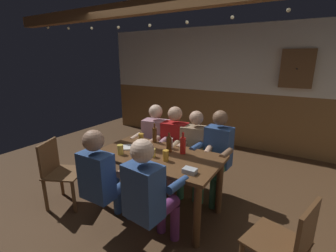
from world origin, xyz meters
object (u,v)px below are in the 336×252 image
(person_1, at_px, (173,144))
(person_2, at_px, (194,149))
(wall_dart_cabinet, at_px, (297,69))
(chair_empty_near_left, at_px, (286,245))
(bottle_2, at_px, (169,144))
(pint_glass_0, at_px, (166,156))
(bottle_1, at_px, (155,135))
(pint_glass_2, at_px, (170,143))
(pint_glass_1, at_px, (153,153))
(person_3, at_px, (216,152))
(plate_0, at_px, (127,147))
(pint_glass_4, at_px, (120,150))
(pint_glass_3, at_px, (143,158))
(person_0, at_px, (154,140))
(person_5, at_px, (149,192))
(dining_table, at_px, (159,164))
(chair_empty_near_right, at_px, (59,171))
(bottle_0, at_px, (183,145))
(pint_glass_5, at_px, (141,138))
(person_4, at_px, (103,177))
(condiment_caddy, at_px, (190,171))

(person_1, bearing_deg, person_2, 176.66)
(person_2, bearing_deg, wall_dart_cabinet, -125.82)
(chair_empty_near_left, height_order, bottle_2, bottle_2)
(person_2, bearing_deg, pint_glass_0, 79.38)
(chair_empty_near_left, relative_size, bottle_1, 3.24)
(pint_glass_2, xyz_separation_m, wall_dart_cabinet, (1.20, 2.54, 0.88))
(person_2, relative_size, pint_glass_1, 11.85)
(person_3, distance_m, plate_0, 1.20)
(person_3, height_order, plate_0, person_3)
(person_3, distance_m, chair_empty_near_left, 1.48)
(pint_glass_4, bearing_deg, bottle_1, 78.71)
(chair_empty_near_left, bearing_deg, bottle_1, 82.68)
(pint_glass_1, relative_size, pint_glass_4, 0.84)
(pint_glass_3, bearing_deg, person_0, 117.25)
(person_5, bearing_deg, pint_glass_1, 127.93)
(person_2, bearing_deg, person_0, -9.76)
(person_1, height_order, pint_glass_1, person_1)
(plate_0, relative_size, wall_dart_cabinet, 0.29)
(person_3, relative_size, chair_empty_near_left, 1.41)
(dining_table, xyz_separation_m, wall_dart_cabinet, (1.22, 2.79, 1.08))
(bottle_2, distance_m, pint_glass_2, 0.12)
(person_2, relative_size, pint_glass_4, 9.92)
(pint_glass_2, bearing_deg, chair_empty_near_right, -146.41)
(person_5, xyz_separation_m, chair_empty_near_right, (-1.52, 0.08, -0.20))
(person_3, xyz_separation_m, bottle_0, (-0.27, -0.47, 0.20))
(chair_empty_near_right, relative_size, pint_glass_4, 7.28)
(bottle_1, xyz_separation_m, pint_glass_5, (-0.15, -0.11, -0.04))
(person_0, xyz_separation_m, pint_glass_0, (0.68, -0.76, 0.16))
(plate_0, bearing_deg, bottle_1, 62.55)
(pint_glass_5, bearing_deg, person_2, 33.68)
(person_0, distance_m, wall_dart_cabinet, 2.94)
(chair_empty_near_right, xyz_separation_m, plate_0, (0.73, 0.54, 0.30))
(chair_empty_near_right, distance_m, pint_glass_1, 1.32)
(person_0, distance_m, person_4, 1.29)
(person_1, xyz_separation_m, bottle_1, (-0.12, -0.30, 0.20))
(bottle_1, bearing_deg, chair_empty_near_left, -23.55)
(bottle_0, bearing_deg, pint_glass_1, -132.67)
(dining_table, height_order, person_1, person_1)
(person_2, xyz_separation_m, bottle_0, (0.06, -0.47, 0.21))
(person_0, relative_size, pint_glass_4, 10.09)
(condiment_caddy, relative_size, pint_glass_1, 1.38)
(dining_table, distance_m, condiment_caddy, 0.62)
(person_0, distance_m, pint_glass_1, 0.90)
(person_4, distance_m, pint_glass_1, 0.62)
(person_5, bearing_deg, bottle_0, 101.62)
(chair_empty_near_right, xyz_separation_m, bottle_2, (1.27, 0.71, 0.39))
(person_5, height_order, plate_0, person_5)
(person_1, distance_m, chair_empty_near_right, 1.60)
(pint_glass_5, height_order, wall_dart_cabinet, wall_dart_cabinet)
(bottle_2, bearing_deg, person_3, 48.04)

